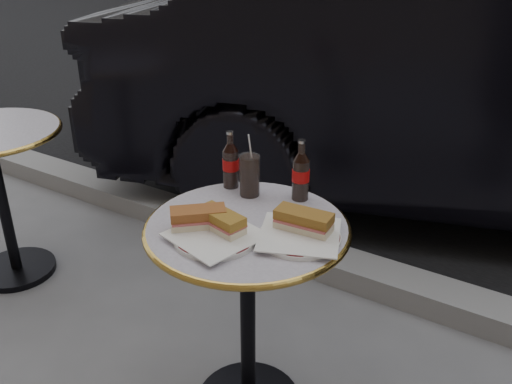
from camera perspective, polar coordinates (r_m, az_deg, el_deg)
The scene contains 12 objects.
curb at distance 2.75m, azimuth 9.56°, elevation -7.78°, with size 40.00×0.20×0.12m, color gray.
bistro_table at distance 1.91m, azimuth -0.82°, elevation -12.87°, with size 0.62×0.62×0.73m, color #BAB2C4, non-canonical shape.
bistro_table_second at distance 2.85m, azimuth -23.97°, elevation -1.18°, with size 0.62×0.62×0.73m, color #BAB2C4, non-canonical shape.
plate_left at distance 1.63m, azimuth -4.08°, elevation -4.55°, with size 0.24×0.24×0.01m, color silver.
plate_right at distance 1.63m, azimuth 4.37°, elevation -4.50°, with size 0.24×0.24×0.01m, color white.
sandwich_left_a at distance 1.66m, azimuth -5.79°, elevation -2.64°, with size 0.16×0.07×0.06m, color #965326.
sandwich_left_b at distance 1.64m, azimuth -3.52°, elevation -2.97°, with size 0.15×0.07×0.05m, color olive.
sandwich_right at distance 1.64m, azimuth 4.78°, elevation -2.97°, with size 0.16×0.08×0.06m, color #8D5E23.
cola_bottle_left at distance 1.90m, azimuth -2.56°, elevation 3.28°, with size 0.06×0.06×0.20m, color black, non-canonical shape.
cola_bottle_right at distance 1.82m, azimuth 4.52°, elevation 2.22°, with size 0.06×0.06×0.20m, color black, non-canonical shape.
cola_glass at distance 1.85m, azimuth -0.65°, elevation 1.68°, with size 0.07×0.07×0.14m, color black.
parked_car at distance 3.49m, azimuth 24.16°, elevation 10.41°, with size 4.58×1.59×1.50m, color black.
Camera 1 is at (0.81, -1.24, 1.57)m, focal length 40.00 mm.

